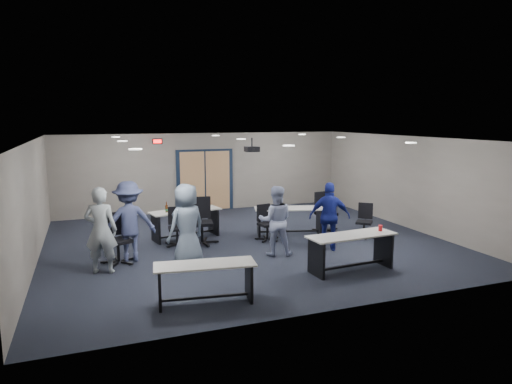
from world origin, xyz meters
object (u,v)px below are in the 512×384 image
object	(u,v)px
person_plaid	(187,225)
person_navy	(330,217)
table_front_right	(352,246)
table_back_right	(289,216)
person_back	(129,221)
table_back_left	(185,219)
chair_back_d	(326,212)
chair_back_c	(267,223)
chair_loose_left	(118,239)
table_front_left	(205,276)
person_gray	(101,230)
chair_loose_right	(364,221)
chair_back_a	(177,227)
person_lightblue	(276,221)
chair_back_b	(202,221)

from	to	relation	value
person_plaid	person_navy	bearing A→B (deg)	156.00
table_front_right	table_back_right	distance (m)	3.17
table_front_right	person_back	xyz separation A→B (m)	(-4.35, 2.33, 0.37)
table_back_left	person_plaid	world-z (taller)	person_plaid
chair_back_d	table_front_right	bearing A→B (deg)	-117.16
chair_back_c	person_navy	bearing A→B (deg)	-61.53
chair_loose_left	person_navy	world-z (taller)	person_navy
table_front_left	person_back	distance (m)	3.13
chair_back_d	table_back_right	bearing A→B (deg)	173.19
person_gray	table_back_right	bearing A→B (deg)	-146.78
chair_loose_right	person_gray	xyz separation A→B (m)	(-6.76, -0.51, 0.45)
table_back_left	chair_loose_left	xyz separation A→B (m)	(-1.85, -1.64, 0.03)
chair_back_c	table_front_right	bearing A→B (deg)	-85.16
table_back_left	chair_back_a	world-z (taller)	table_back_left
table_front_left	person_plaid	distance (m)	2.15
chair_loose_left	person_plaid	world-z (taller)	person_plaid
chair_back_c	chair_loose_left	xyz separation A→B (m)	(-3.84, -0.65, 0.09)
table_front_left	chair_back_a	world-z (taller)	chair_back_a
table_front_right	table_back_right	xyz separation A→B (m)	(-0.01, 3.17, -0.02)
table_back_left	table_back_right	bearing A→B (deg)	-25.74
table_front_right	person_gray	distance (m)	5.27
table_front_right	chair_back_c	bearing A→B (deg)	101.38
chair_back_d	person_back	size ratio (longest dim) A/B	0.61
person_back	chair_back_a	bearing A→B (deg)	-146.96
table_back_left	chair_loose_right	distance (m)	4.84
chair_loose_left	person_back	xyz separation A→B (m)	(0.27, 0.12, 0.35)
table_back_right	person_gray	xyz separation A→B (m)	(-4.97, -1.47, 0.39)
person_gray	person_navy	size ratio (longest dim) A/B	1.09
table_front_left	chair_loose_right	size ratio (longest dim) A/B	1.97
chair_loose_right	person_back	xyz separation A→B (m)	(-6.14, 0.13, 0.45)
person_gray	chair_back_c	bearing A→B (deg)	-147.82
table_back_left	chair_loose_right	bearing A→B (deg)	-31.77
chair_back_c	person_gray	xyz separation A→B (m)	(-4.20, -1.16, 0.44)
table_back_left	person_navy	bearing A→B (deg)	-49.18
table_front_left	chair_back_d	xyz separation A→B (m)	(4.50, 3.78, 0.07)
person_gray	chair_back_a	bearing A→B (deg)	-124.37
table_front_left	person_gray	bearing A→B (deg)	133.39
chair_loose_right	person_plaid	bearing A→B (deg)	-130.53
table_front_right	person_gray	xyz separation A→B (m)	(-4.98, 1.70, 0.37)
chair_back_d	chair_loose_left	distance (m)	5.86
person_gray	person_lightblue	xyz separation A→B (m)	(3.89, -0.12, -0.08)
chair_back_c	person_plaid	size ratio (longest dim) A/B	0.52
chair_loose_left	chair_loose_right	size ratio (longest dim) A/B	1.21
chair_loose_left	person_plaid	distance (m)	1.62
chair_back_c	person_navy	distance (m)	1.78
chair_back_b	chair_back_a	bearing A→B (deg)	-178.57
table_front_left	chair_back_a	xyz separation A→B (m)	(0.22, 3.80, -0.00)
person_back	table_back_left	bearing A→B (deg)	-138.21
table_front_right	person_lightblue	world-z (taller)	person_lightblue
table_back_right	person_back	distance (m)	4.44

